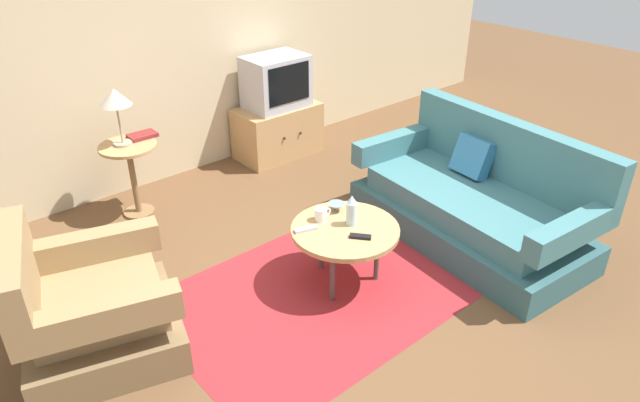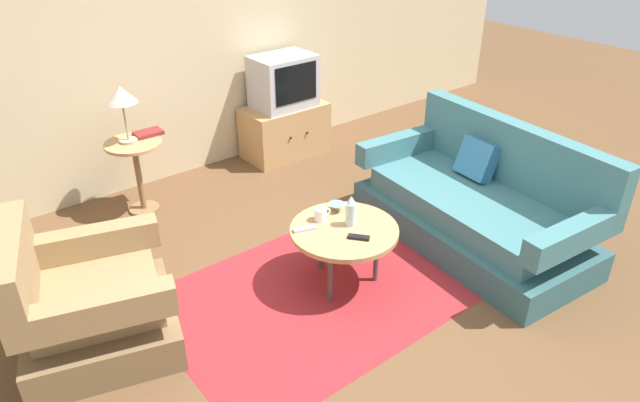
% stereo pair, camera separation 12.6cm
% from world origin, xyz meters
% --- Properties ---
extents(ground_plane, '(16.00, 16.00, 0.00)m').
position_xyz_m(ground_plane, '(0.00, 0.00, 0.00)').
color(ground_plane, brown).
extents(back_wall, '(9.00, 0.12, 2.70)m').
position_xyz_m(back_wall, '(0.00, 2.51, 1.35)').
color(back_wall, '#CCB78E').
rests_on(back_wall, ground).
extents(area_rug, '(2.57, 1.51, 0.00)m').
position_xyz_m(area_rug, '(0.06, 0.15, 0.00)').
color(area_rug, maroon).
rests_on(area_rug, ground).
extents(armchair, '(1.08, 1.08, 0.85)m').
position_xyz_m(armchair, '(-1.54, 0.61, 0.29)').
color(armchair, brown).
rests_on(armchair, ground).
extents(couch, '(1.07, 1.93, 0.91)m').
position_xyz_m(couch, '(1.24, -0.08, 0.29)').
color(couch, '#325C60').
rests_on(couch, ground).
extents(coffee_table, '(0.74, 0.74, 0.44)m').
position_xyz_m(coffee_table, '(0.06, 0.15, 0.41)').
color(coffee_table, tan).
rests_on(coffee_table, ground).
extents(side_table, '(0.47, 0.47, 0.64)m').
position_xyz_m(side_table, '(-0.63, 1.99, 0.46)').
color(side_table, tan).
rests_on(side_table, ground).
extents(tv_stand, '(0.84, 0.50, 0.52)m').
position_xyz_m(tv_stand, '(1.01, 2.18, 0.26)').
color(tv_stand, tan).
rests_on(tv_stand, ground).
extents(television, '(0.59, 0.43, 0.51)m').
position_xyz_m(television, '(1.01, 2.18, 0.78)').
color(television, '#B7B7BC').
rests_on(television, tv_stand).
extents(table_lamp, '(0.25, 0.25, 0.47)m').
position_xyz_m(table_lamp, '(-0.66, 2.02, 1.02)').
color(table_lamp, '#9E937A').
rests_on(table_lamp, side_table).
extents(vase, '(0.07, 0.07, 0.22)m').
position_xyz_m(vase, '(0.12, 0.15, 0.55)').
color(vase, silver).
rests_on(vase, coffee_table).
extents(mug, '(0.13, 0.09, 0.09)m').
position_xyz_m(mug, '(0.00, 0.33, 0.49)').
color(mug, white).
rests_on(mug, coffee_table).
extents(bowl, '(0.12, 0.12, 0.06)m').
position_xyz_m(bowl, '(0.17, 0.36, 0.47)').
color(bowl, slate).
rests_on(bowl, coffee_table).
extents(tv_remote_dark, '(0.13, 0.14, 0.02)m').
position_xyz_m(tv_remote_dark, '(0.05, -0.01, 0.45)').
color(tv_remote_dark, black).
rests_on(tv_remote_dark, coffee_table).
extents(tv_remote_silver, '(0.17, 0.09, 0.02)m').
position_xyz_m(tv_remote_silver, '(-0.16, 0.29, 0.45)').
color(tv_remote_silver, '#B2B2B7').
rests_on(tv_remote_silver, coffee_table).
extents(book, '(0.23, 0.15, 0.03)m').
position_xyz_m(book, '(-0.47, 2.06, 0.65)').
color(book, maroon).
rests_on(book, side_table).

